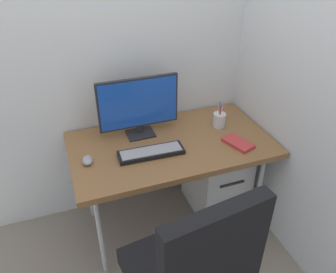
# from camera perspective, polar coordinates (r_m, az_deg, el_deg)

# --- Properties ---
(ground_plane) EXTENTS (8.00, 8.00, 0.00)m
(ground_plane) POSITION_cam_1_polar(r_m,az_deg,el_deg) (2.64, 0.47, -13.96)
(ground_plane) COLOR slate
(wall_back) EXTENTS (2.54, 0.04, 2.80)m
(wall_back) POSITION_cam_1_polar(r_m,az_deg,el_deg) (2.24, -3.01, 19.24)
(wall_back) COLOR silver
(wall_back) RESTS_ON ground_plane
(wall_side_right) EXTENTS (0.04, 1.96, 2.80)m
(wall_side_right) POSITION_cam_1_polar(r_m,az_deg,el_deg) (2.07, 21.21, 16.06)
(wall_side_right) COLOR silver
(wall_side_right) RESTS_ON ground_plane
(desk) EXTENTS (1.30, 0.72, 0.71)m
(desk) POSITION_cam_1_polar(r_m,az_deg,el_deg) (2.20, 0.55, -1.93)
(desk) COLOR brown
(desk) RESTS_ON ground_plane
(office_chair) EXTENTS (0.58, 0.57, 1.08)m
(office_chair) POSITION_cam_1_polar(r_m,az_deg,el_deg) (1.67, 4.18, -21.82)
(office_chair) COLOR black
(office_chair) RESTS_ON ground_plane
(filing_cabinet) EXTENTS (0.37, 0.47, 0.56)m
(filing_cabinet) POSITION_cam_1_polar(r_m,az_deg,el_deg) (2.61, 8.10, -6.67)
(filing_cabinet) COLOR silver
(filing_cabinet) RESTS_ON ground_plane
(monitor) EXTENTS (0.53, 0.14, 0.40)m
(monitor) POSITION_cam_1_polar(r_m,az_deg,el_deg) (2.17, -5.03, 5.34)
(monitor) COLOR black
(monitor) RESTS_ON desk
(keyboard) EXTENTS (0.41, 0.14, 0.03)m
(keyboard) POSITION_cam_1_polar(r_m,az_deg,el_deg) (2.06, -2.88, -2.73)
(keyboard) COLOR black
(keyboard) RESTS_ON desk
(mouse) EXTENTS (0.07, 0.10, 0.04)m
(mouse) POSITION_cam_1_polar(r_m,az_deg,el_deg) (2.04, -13.52, -3.95)
(mouse) COLOR gray
(mouse) RESTS_ON desk
(pen_holder) EXTENTS (0.09, 0.09, 0.18)m
(pen_holder) POSITION_cam_1_polar(r_m,az_deg,el_deg) (2.35, 8.69, 2.83)
(pen_holder) COLOR silver
(pen_holder) RESTS_ON desk
(notebook) EXTENTS (0.17, 0.22, 0.02)m
(notebook) POSITION_cam_1_polar(r_m,az_deg,el_deg) (2.20, 11.80, -1.08)
(notebook) COLOR #B23333
(notebook) RESTS_ON desk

